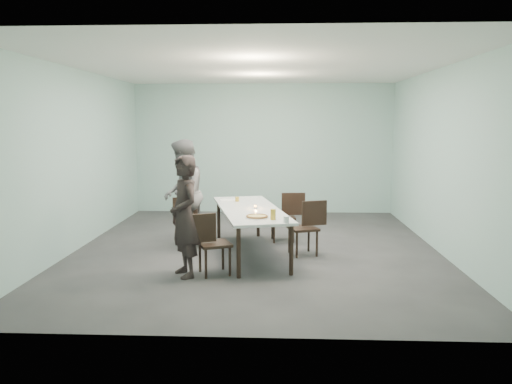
{
  "coord_description": "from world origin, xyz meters",
  "views": [
    {
      "loc": [
        0.36,
        -8.18,
        2.12
      ],
      "look_at": [
        0.0,
        -0.23,
        1.0
      ],
      "focal_mm": 35.0,
      "sensor_mm": 36.0,
      "label": 1
    }
  ],
  "objects_px": {
    "beer_glass": "(273,214)",
    "tealight": "(256,208)",
    "diner_near": "(185,216)",
    "amber_tumbler": "(237,199)",
    "chair_near_right": "(308,224)",
    "pizza": "(257,217)",
    "chair_far_right": "(287,213)",
    "side_plate": "(261,214)",
    "chair_far_left": "(192,218)",
    "diner_far": "(183,193)",
    "water_tumbler": "(286,220)",
    "table": "(250,212)",
    "chair_near_left": "(209,239)"
  },
  "relations": [
    {
      "from": "tealight",
      "to": "chair_near_left",
      "type": "bearing_deg",
      "value": -118.97
    },
    {
      "from": "diner_far",
      "to": "beer_glass",
      "type": "bearing_deg",
      "value": 45.42
    },
    {
      "from": "chair_far_right",
      "to": "side_plate",
      "type": "relative_size",
      "value": 4.83
    },
    {
      "from": "chair_far_left",
      "to": "tealight",
      "type": "distance_m",
      "value": 1.23
    },
    {
      "from": "chair_far_left",
      "to": "table",
      "type": "bearing_deg",
      "value": -46.8
    },
    {
      "from": "chair_far_left",
      "to": "diner_far",
      "type": "distance_m",
      "value": 0.45
    },
    {
      "from": "chair_far_right",
      "to": "tealight",
      "type": "distance_m",
      "value": 1.15
    },
    {
      "from": "chair_far_right",
      "to": "diner_near",
      "type": "height_order",
      "value": "diner_near"
    },
    {
      "from": "chair_near_right",
      "to": "beer_glass",
      "type": "relative_size",
      "value": 5.8
    },
    {
      "from": "chair_near_right",
      "to": "amber_tumbler",
      "type": "height_order",
      "value": "chair_near_right"
    },
    {
      "from": "chair_far_left",
      "to": "diner_near",
      "type": "distance_m",
      "value": 1.67
    },
    {
      "from": "chair_near_left",
      "to": "beer_glass",
      "type": "height_order",
      "value": "beer_glass"
    },
    {
      "from": "diner_near",
      "to": "amber_tumbler",
      "type": "xyz_separation_m",
      "value": [
        0.57,
        1.88,
        -0.05
      ]
    },
    {
      "from": "chair_near_right",
      "to": "diner_near",
      "type": "distance_m",
      "value": 2.17
    },
    {
      "from": "table",
      "to": "amber_tumbler",
      "type": "height_order",
      "value": "amber_tumbler"
    },
    {
      "from": "chair_far_left",
      "to": "side_plate",
      "type": "relative_size",
      "value": 4.83
    },
    {
      "from": "diner_far",
      "to": "diner_near",
      "type": "bearing_deg",
      "value": 9.6
    },
    {
      "from": "water_tumbler",
      "to": "diner_near",
      "type": "bearing_deg",
      "value": -177.55
    },
    {
      "from": "amber_tumbler",
      "to": "chair_near_right",
      "type": "bearing_deg",
      "value": -29.15
    },
    {
      "from": "chair_near_right",
      "to": "beer_glass",
      "type": "bearing_deg",
      "value": 40.98
    },
    {
      "from": "beer_glass",
      "to": "tealight",
      "type": "height_order",
      "value": "beer_glass"
    },
    {
      "from": "diner_near",
      "to": "diner_far",
      "type": "bearing_deg",
      "value": 161.21
    },
    {
      "from": "chair_near_left",
      "to": "amber_tumbler",
      "type": "xyz_separation_m",
      "value": [
        0.25,
        1.81,
        0.29
      ]
    },
    {
      "from": "diner_near",
      "to": "beer_glass",
      "type": "xyz_separation_m",
      "value": [
        1.21,
        0.27,
        -0.01
      ]
    },
    {
      "from": "chair_near_left",
      "to": "tealight",
      "type": "bearing_deg",
      "value": 38.33
    },
    {
      "from": "chair_near_left",
      "to": "chair_far_left",
      "type": "bearing_deg",
      "value": 85.53
    },
    {
      "from": "chair_far_left",
      "to": "diner_near",
      "type": "bearing_deg",
      "value": -107.75
    },
    {
      "from": "chair_near_right",
      "to": "side_plate",
      "type": "relative_size",
      "value": 4.83
    },
    {
      "from": "chair_far_right",
      "to": "amber_tumbler",
      "type": "bearing_deg",
      "value": 9.77
    },
    {
      "from": "table",
      "to": "water_tumbler",
      "type": "relative_size",
      "value": 30.41
    },
    {
      "from": "chair_near_right",
      "to": "pizza",
      "type": "bearing_deg",
      "value": 27.43
    },
    {
      "from": "water_tumbler",
      "to": "diner_far",
      "type": "bearing_deg",
      "value": 136.69
    },
    {
      "from": "chair_near_right",
      "to": "pizza",
      "type": "distance_m",
      "value": 1.16
    },
    {
      "from": "table",
      "to": "beer_glass",
      "type": "xyz_separation_m",
      "value": [
        0.38,
        -0.93,
        0.13
      ]
    },
    {
      "from": "diner_far",
      "to": "side_plate",
      "type": "relative_size",
      "value": 10.17
    },
    {
      "from": "chair_near_right",
      "to": "side_plate",
      "type": "bearing_deg",
      "value": 19.03
    },
    {
      "from": "chair_near_left",
      "to": "table",
      "type": "bearing_deg",
      "value": 43.11
    },
    {
      "from": "water_tumbler",
      "to": "chair_far_left",
      "type": "bearing_deg",
      "value": 135.37
    },
    {
      "from": "chair_far_left",
      "to": "amber_tumbler",
      "type": "distance_m",
      "value": 0.85
    },
    {
      "from": "chair_far_right",
      "to": "diner_far",
      "type": "bearing_deg",
      "value": 7.32
    },
    {
      "from": "chair_far_left",
      "to": "water_tumbler",
      "type": "distance_m",
      "value": 2.24
    },
    {
      "from": "beer_glass",
      "to": "tealight",
      "type": "bearing_deg",
      "value": 108.1
    },
    {
      "from": "table",
      "to": "chair_near_left",
      "type": "height_order",
      "value": "chair_near_left"
    },
    {
      "from": "side_plate",
      "to": "beer_glass",
      "type": "relative_size",
      "value": 1.2
    },
    {
      "from": "chair_near_left",
      "to": "pizza",
      "type": "distance_m",
      "value": 0.78
    },
    {
      "from": "chair_near_left",
      "to": "pizza",
      "type": "xyz_separation_m",
      "value": [
        0.66,
        0.33,
        0.27
      ]
    },
    {
      "from": "table",
      "to": "amber_tumbler",
      "type": "distance_m",
      "value": 0.74
    },
    {
      "from": "pizza",
      "to": "side_plate",
      "type": "bearing_deg",
      "value": 78.37
    },
    {
      "from": "tealight",
      "to": "beer_glass",
      "type": "bearing_deg",
      "value": -71.9
    },
    {
      "from": "beer_glass",
      "to": "water_tumbler",
      "type": "xyz_separation_m",
      "value": [
        0.18,
        -0.21,
        -0.03
      ]
    }
  ]
}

